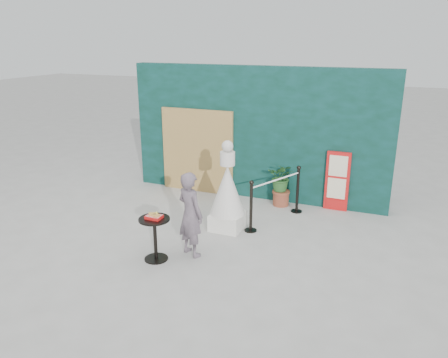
% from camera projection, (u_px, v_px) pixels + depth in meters
% --- Properties ---
extents(ground, '(60.00, 60.00, 0.00)m').
position_uv_depth(ground, '(198.00, 253.00, 7.61)').
color(ground, '#ADAAA5').
rests_on(ground, ground).
extents(back_wall, '(6.00, 0.30, 3.00)m').
position_uv_depth(back_wall, '(256.00, 133.00, 9.92)').
color(back_wall, black).
rests_on(back_wall, ground).
extents(bamboo_fence, '(1.80, 0.08, 2.00)m').
position_uv_depth(bamboo_fence, '(197.00, 151.00, 10.39)').
color(bamboo_fence, tan).
rests_on(bamboo_fence, ground).
extents(woman, '(0.64, 0.55, 1.49)m').
position_uv_depth(woman, '(190.00, 214.00, 7.35)').
color(woman, slate).
rests_on(woman, ground).
extents(menu_board, '(0.50, 0.07, 1.30)m').
position_uv_depth(menu_board, '(337.00, 181.00, 9.33)').
color(menu_board, red).
rests_on(menu_board, ground).
extents(statue, '(0.69, 0.69, 1.77)m').
position_uv_depth(statue, '(227.00, 194.00, 8.37)').
color(statue, white).
rests_on(statue, ground).
extents(cafe_table, '(0.52, 0.52, 0.75)m').
position_uv_depth(cafe_table, '(155.00, 232.00, 7.25)').
color(cafe_table, black).
rests_on(cafe_table, ground).
extents(food_basket, '(0.26, 0.19, 0.11)m').
position_uv_depth(food_basket, '(154.00, 216.00, 7.16)').
color(food_basket, red).
rests_on(food_basket, cafe_table).
extents(planter, '(0.58, 0.50, 0.98)m').
position_uv_depth(planter, '(282.00, 181.00, 9.61)').
color(planter, brown).
rests_on(planter, ground).
extents(stanchion_barrier, '(0.84, 1.54, 1.03)m').
position_uv_depth(stanchion_barrier, '(276.00, 198.00, 8.80)').
color(stanchion_barrier, black).
rests_on(stanchion_barrier, ground).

